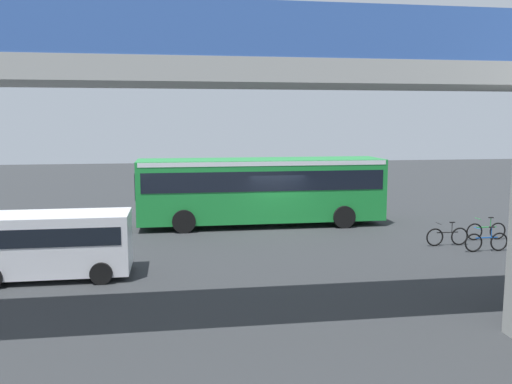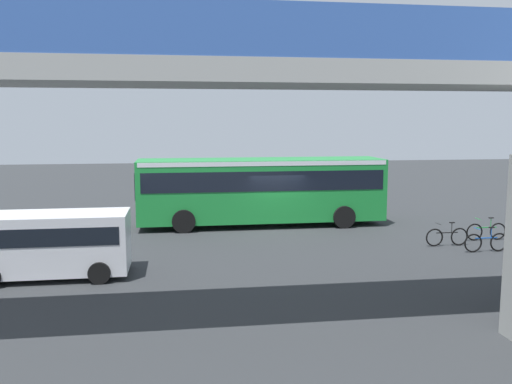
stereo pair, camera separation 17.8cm
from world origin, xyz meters
name	(u,v)px [view 2 (the right image)]	position (x,y,z in m)	size (l,w,h in m)	color
ground	(276,229)	(0.00, 0.00, 0.00)	(80.00, 80.00, 0.00)	#2D3033
city_bus	(261,186)	(0.56, -0.98, 1.88)	(11.54, 2.85, 3.15)	#1E8C38
parked_van	(51,241)	(8.47, 6.57, 1.18)	(4.80, 2.17, 2.05)	silver
bicycle_blue	(486,242)	(-7.07, 5.51, 0.37)	(1.77, 0.44, 0.96)	black
bicycle_green	(486,231)	(-8.21, 3.64, 0.37)	(1.77, 0.44, 0.96)	black
bicycle_black	(447,237)	(-6.08, 4.38, 0.37)	(1.77, 0.44, 0.96)	black
traffic_sign	(360,178)	(-5.16, -3.41, 1.89)	(0.08, 0.60, 2.80)	slate
lane_dash_leftmost	(343,217)	(-4.00, -2.49, 0.00)	(2.00, 0.20, 0.01)	silver
lane_dash_left	(267,219)	(0.00, -2.49, 0.00)	(2.00, 0.20, 0.01)	silver
lane_dash_centre	(188,221)	(4.00, -2.49, 0.00)	(2.00, 0.20, 0.01)	silver
pedestrian_overpass	(370,98)	(0.00, 11.85, 5.48)	(28.14, 2.60, 7.32)	#9E9E99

